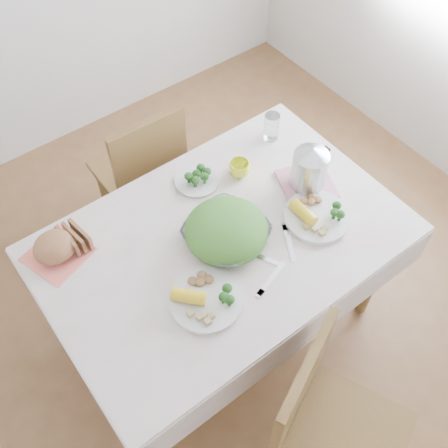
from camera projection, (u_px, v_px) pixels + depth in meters
floor at (223, 320)px, 2.80m from camera, size 3.60×3.60×0.00m
dining_table at (223, 284)px, 2.50m from camera, size 1.40×0.90×0.75m
tablecloth at (223, 238)px, 2.20m from camera, size 1.50×1.00×0.01m
chair_near at (341, 440)px, 1.99m from camera, size 0.59×0.59×0.99m
chair_far at (138, 168)px, 2.83m from camera, size 0.43×0.43×0.93m
salad_bowl at (226, 234)px, 2.15m from camera, size 0.38×0.38×0.08m
dinner_plate_left at (206, 300)px, 2.00m from camera, size 0.37×0.37×0.02m
dinner_plate_right at (317, 217)px, 2.24m from camera, size 0.37×0.37×0.02m
broccoli_plate at (197, 181)px, 2.37m from camera, size 0.21×0.21×0.02m
napkin at (58, 254)px, 2.14m from camera, size 0.29×0.29×0.00m
bread_loaf at (54, 246)px, 2.09m from camera, size 0.20×0.20×0.10m
yellow_mug at (239, 169)px, 2.38m from camera, size 0.10×0.10×0.08m
glass_tumbler at (271, 127)px, 2.50m from camera, size 0.09×0.09×0.14m
pink_tray at (306, 184)px, 2.36m from camera, size 0.30×0.30×0.02m
electric_kettle at (310, 167)px, 2.27m from camera, size 0.18×0.18×0.22m
fork_left at (259, 256)px, 2.13m from camera, size 0.11×0.18×0.00m
fork_right at (289, 243)px, 2.17m from camera, size 0.11×0.18×0.00m
knife at (272, 278)px, 2.07m from camera, size 0.19×0.08×0.00m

